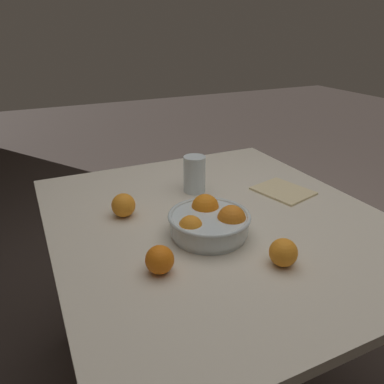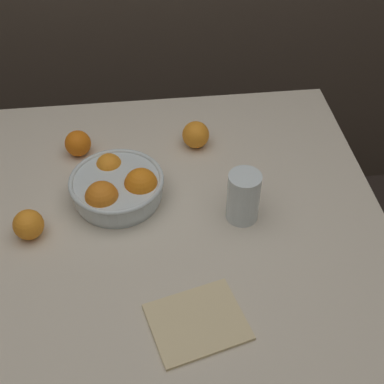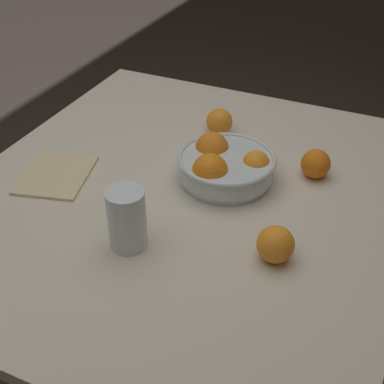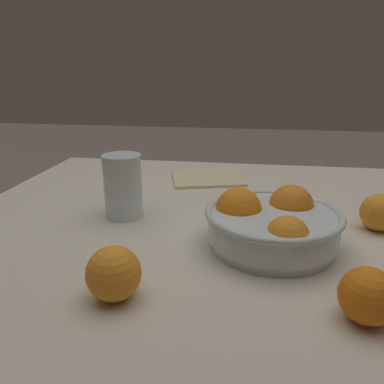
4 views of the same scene
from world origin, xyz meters
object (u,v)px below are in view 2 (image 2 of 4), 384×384
orange_loose_near_bowl (78,143)px  orange_loose_front (28,225)px  orange_loose_aside (196,135)px  fruit_bowl (118,187)px  juice_glass (243,199)px

orange_loose_near_bowl → orange_loose_front: same height
orange_loose_near_bowl → orange_loose_front: 0.31m
orange_loose_near_bowl → orange_loose_aside: orange_loose_aside is taller
fruit_bowl → juice_glass: (0.30, -0.09, 0.02)m
fruit_bowl → orange_loose_aside: bearing=41.4°
orange_loose_aside → orange_loose_near_bowl: bearing=179.8°
fruit_bowl → orange_loose_aside: 0.29m
fruit_bowl → orange_loose_front: fruit_bowl is taller
fruit_bowl → orange_loose_aside: fruit_bowl is taller
fruit_bowl → orange_loose_front: (-0.21, -0.10, -0.01)m
orange_loose_front → orange_loose_aside: (0.43, 0.29, 0.00)m
juice_glass → orange_loose_front: juice_glass is taller
orange_loose_aside → fruit_bowl: bearing=-138.6°
fruit_bowl → juice_glass: bearing=-17.4°
fruit_bowl → orange_loose_aside: size_ratio=3.13×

